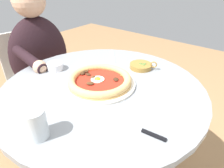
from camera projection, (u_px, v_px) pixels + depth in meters
dining_table at (103, 116)px, 0.94m from camera, size 0.89×0.89×0.76m
pizza_on_plate at (100, 80)px, 0.86m from camera, size 0.32×0.32×0.04m
water_glass at (36, 126)px, 0.58m from camera, size 0.07×0.07×0.10m
steak_knife at (143, 131)px, 0.61m from camera, size 0.21×0.03×0.01m
ramekin_capers at (55, 66)px, 0.98m from camera, size 0.08×0.08×0.04m
olive_pan at (141, 66)px, 1.00m from camera, size 0.14×0.11×0.05m
fork_utensil at (113, 56)px, 1.13m from camera, size 0.12×0.13×0.00m
diner_person at (45, 82)px, 1.38m from camera, size 0.49×0.41×1.14m
cafe_chair_diner at (37, 75)px, 1.47m from camera, size 0.47×0.47×0.82m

